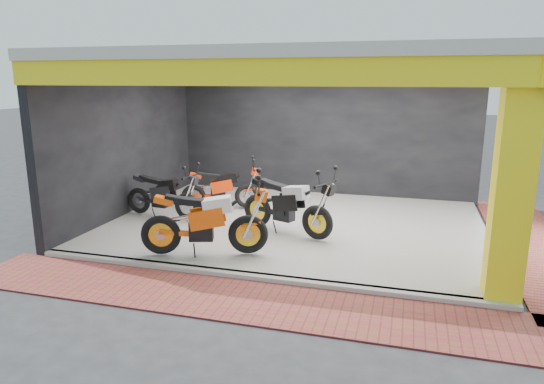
{
  "coord_description": "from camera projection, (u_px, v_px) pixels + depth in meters",
  "views": [
    {
      "loc": [
        2.34,
        -8.04,
        3.21
      ],
      "look_at": [
        -0.38,
        1.42,
        0.9
      ],
      "focal_mm": 32.0,
      "sensor_mm": 36.0,
      "label": 1
    }
  ],
  "objects": [
    {
      "name": "ground",
      "position": [
        270.0,
        258.0,
        8.88
      ],
      "size": [
        80.0,
        80.0,
        0.0
      ],
      "primitive_type": "plane",
      "color": "#2D2D30",
      "rests_on": "ground"
    },
    {
      "name": "header_beam_right",
      "position": [
        509.0,
        73.0,
        8.92
      ],
      "size": [
        0.3,
        6.4,
        0.4
      ],
      "primitive_type": "cube",
      "color": "yellow",
      "rests_on": "corner_column"
    },
    {
      "name": "header_beam_front",
      "position": [
        251.0,
        72.0,
        7.19
      ],
      "size": [
        8.4,
        0.3,
        0.4
      ],
      "primitive_type": "cube",
      "color": "yellow",
      "rests_on": "corner_column"
    },
    {
      "name": "paver_right",
      "position": [
        535.0,
        246.0,
        9.46
      ],
      "size": [
        1.4,
        7.0,
        0.03
      ],
      "primitive_type": "cube",
      "color": "maroon",
      "rests_on": "ground"
    },
    {
      "name": "moto_row_a",
      "position": [
        318.0,
        206.0,
        9.37
      ],
      "size": [
        2.47,
        1.64,
        1.41
      ],
      "primitive_type": null,
      "rotation": [
        0.0,
        0.0,
        -0.37
      ],
      "color": "black",
      "rests_on": "showroom_floor"
    },
    {
      "name": "moto_row_b",
      "position": [
        186.0,
        193.0,
        10.76
      ],
      "size": [
        2.11,
        1.01,
        1.24
      ],
      "primitive_type": null,
      "rotation": [
        0.0,
        0.0,
        -0.13
      ],
      "color": "black",
      "rests_on": "showroom_floor"
    },
    {
      "name": "paver_front",
      "position": [
        237.0,
        299.0,
        7.19
      ],
      "size": [
        9.0,
        1.4,
        0.03
      ],
      "primitive_type": "cube",
      "color": "maroon",
      "rests_on": "ground"
    },
    {
      "name": "moto_hero",
      "position": [
        248.0,
        216.0,
        8.61
      ],
      "size": [
        2.56,
        1.56,
        1.47
      ],
      "primitive_type": null,
      "rotation": [
        0.0,
        0.0,
        0.3
      ],
      "color": "#FB580A",
      "rests_on": "showroom_floor"
    },
    {
      "name": "showroom_floor",
      "position": [
        296.0,
        225.0,
        10.74
      ],
      "size": [
        8.0,
        6.0,
        0.1
      ],
      "primitive_type": "cube",
      "color": "beige",
      "rests_on": "ground"
    },
    {
      "name": "moto_row_d",
      "position": [
        247.0,
        184.0,
        11.74
      ],
      "size": [
        2.12,
        1.38,
        1.22
      ],
      "primitive_type": null,
      "rotation": [
        0.0,
        0.0,
        0.36
      ],
      "color": "#ED330A",
      "rests_on": "showroom_floor"
    },
    {
      "name": "floor_kerb",
      "position": [
        253.0,
        277.0,
        7.91
      ],
      "size": [
        8.0,
        0.2,
        0.1
      ],
      "primitive_type": "cube",
      "color": "beige",
      "rests_on": "ground"
    },
    {
      "name": "left_wall",
      "position": [
        128.0,
        142.0,
        11.45
      ],
      "size": [
        0.2,
        6.2,
        3.5
      ],
      "primitive_type": "cube",
      "color": "black",
      "rests_on": "ground"
    },
    {
      "name": "corner_column",
      "position": [
        513.0,
        186.0,
        6.77
      ],
      "size": [
        0.5,
        0.5,
        3.5
      ],
      "primitive_type": "cube",
      "color": "yellow",
      "rests_on": "ground"
    },
    {
      "name": "back_wall",
      "position": [
        322.0,
        133.0,
        13.25
      ],
      "size": [
        8.2,
        0.2,
        3.5
      ],
      "primitive_type": "cube",
      "color": "black",
      "rests_on": "ground"
    },
    {
      "name": "showroom_ceiling",
      "position": [
        297.0,
        59.0,
        9.93
      ],
      "size": [
        8.4,
        6.4,
        0.2
      ],
      "primitive_type": "cube",
      "color": "beige",
      "rests_on": "corner_column"
    }
  ]
}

